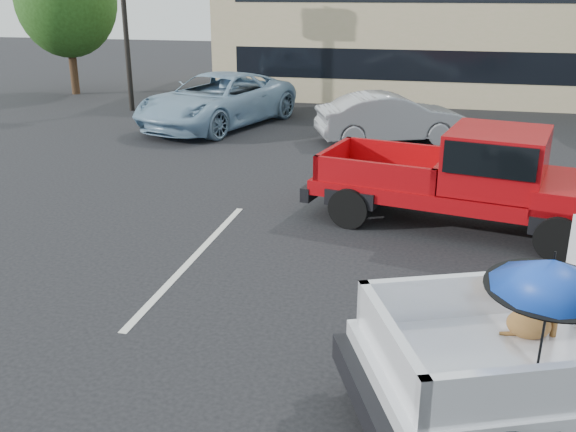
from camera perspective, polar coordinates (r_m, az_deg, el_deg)
name	(u,v)px	position (r m, az deg, el deg)	size (l,w,h in m)	color
ground	(363,342)	(8.13, 6.68, -11.05)	(90.00, 90.00, 0.00)	black
stripe_left	(194,257)	(10.55, -8.36, -3.65)	(0.12, 5.00, 0.01)	silver
motel_building	(480,13)	(28.01, 16.72, 16.93)	(20.40, 8.40, 6.30)	tan
red_pickup	(485,176)	(11.85, 17.11, 3.42)	(5.85, 3.03, 1.84)	black
silver_sedan	(391,118)	(18.49, 9.14, 8.62)	(1.45, 4.15, 1.37)	#9EA0A4
blue_suv	(217,100)	(20.51, -6.32, 10.19)	(2.71, 5.88, 1.63)	#7FA1BD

